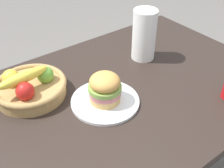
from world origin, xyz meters
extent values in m
cube|color=#2D231E|center=(0.00, 0.00, 0.73)|extent=(1.40, 0.90, 0.04)
cylinder|color=#2D231E|center=(0.62, 0.37, 0.35)|extent=(0.07, 0.07, 0.71)
cylinder|color=white|center=(-0.08, -0.02, 0.76)|extent=(0.27, 0.27, 0.01)
cylinder|color=#DBAD60|center=(-0.08, -0.02, 0.78)|extent=(0.12, 0.12, 0.03)
cylinder|color=#C67075|center=(-0.08, -0.02, 0.80)|extent=(0.12, 0.12, 0.02)
cylinder|color=#84A84C|center=(-0.08, -0.02, 0.82)|extent=(0.13, 0.13, 0.02)
ellipsoid|color=#DF9F4D|center=(-0.08, -0.02, 0.85)|extent=(0.12, 0.12, 0.07)
cylinder|color=tan|center=(-0.29, 0.20, 0.78)|extent=(0.28, 0.28, 0.05)
torus|color=tan|center=(-0.29, 0.20, 0.80)|extent=(0.29, 0.29, 0.02)
sphere|color=#6BAD38|center=(-0.22, 0.19, 0.83)|extent=(0.07, 0.07, 0.07)
sphere|color=gold|center=(-0.34, 0.24, 0.83)|extent=(0.07, 0.07, 0.07)
sphere|color=red|center=(-0.33, 0.13, 0.83)|extent=(0.07, 0.07, 0.07)
ellipsoid|color=yellow|center=(-0.31, 0.17, 0.86)|extent=(0.21, 0.07, 0.05)
cylinder|color=white|center=(0.27, 0.14, 0.87)|extent=(0.11, 0.11, 0.24)
camera|label=1|loc=(-0.57, -0.72, 1.48)|focal=45.60mm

